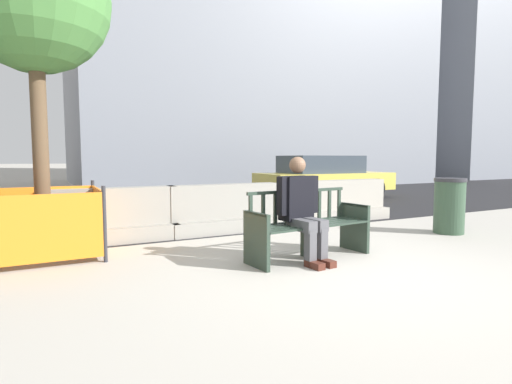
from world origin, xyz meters
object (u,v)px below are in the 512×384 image
Objects in this scene: seated_person at (301,207)px; street_bench at (308,228)px; jersey_barrier_centre at (225,212)px; trash_bin at (449,206)px; jersey_barrier_right at (343,204)px; street_tree at (34,0)px; construction_fence at (44,221)px; jersey_barrier_left at (112,220)px; car_taxi_near at (323,176)px.

street_bench is at bearing 23.80° from seated_person.
trash_bin is (3.38, -1.93, 0.14)m from jersey_barrier_centre.
jersey_barrier_right is (2.50, 2.32, -0.06)m from street_bench.
jersey_barrier_right is at bearing 2.02° from jersey_barrier_centre.
street_tree is 3.04× the size of construction_fence.
jersey_barrier_left is at bearing -179.09° from jersey_barrier_right.
seated_person is at bearing -31.15° from street_tree.
jersey_barrier_centre is at bearing 150.30° from trash_bin.
seated_person is at bearing -31.15° from construction_fence.
street_tree is at bearing 148.85° from seated_person.
jersey_barrier_right is at bearing 107.97° from trash_bin.
jersey_barrier_centre is 0.45× the size of car_taxi_near.
jersey_barrier_left and jersey_barrier_right have the same top height.
jersey_barrier_left is at bearing 159.70° from trash_bin.
jersey_barrier_right is 6.30m from street_tree.
car_taxi_near is (7.10, 4.02, 0.36)m from jersey_barrier_left.
street_tree is (-3.04, 1.67, 2.88)m from street_bench.
car_taxi_near is 4.65× the size of trash_bin.
construction_fence is at bearing -168.82° from jersey_barrier_centre.
car_taxi_near is at bearing 73.01° from trash_bin.
jersey_barrier_left is (-2.12, 2.25, -0.06)m from street_bench.
jersey_barrier_right is (2.66, 2.39, -0.35)m from seated_person.
street_bench is at bearing -84.18° from jersey_barrier_centre.
street_tree is 4.44× the size of trash_bin.
street_tree is 2.80m from construction_fence.
seated_person is 2.32m from jersey_barrier_centre.
construction_fence reaches higher than jersey_barrier_left.
trash_bin reaches higher than jersey_barrier_right.
car_taxi_near is (2.48, 3.94, 0.36)m from jersey_barrier_right.
seated_person is 0.66× the size of jersey_barrier_right.
jersey_barrier_left is at bearing 32.13° from street_tree.
construction_fence is at bearing -173.28° from jersey_barrier_right.
jersey_barrier_left is at bearing 130.16° from seated_person.
trash_bin is at bearing 5.36° from street_bench.
jersey_barrier_centre is (-0.06, 2.30, -0.35)m from seated_person.
jersey_barrier_left is at bearing 32.13° from construction_fence.
street_tree is 6.94m from trash_bin.
street_tree reaches higher than construction_fence.
car_taxi_near reaches higher than jersey_barrier_right.
trash_bin is at bearing -20.30° from jersey_barrier_left.
seated_person is at bearing -129.06° from car_taxi_near.
jersey_barrier_right is at bearing 0.91° from jersey_barrier_left.
jersey_barrier_centre is 1.00× the size of jersey_barrier_right.
car_taxi_near is (8.02, 4.60, -2.58)m from street_tree.
street_bench is 1.81× the size of trash_bin.
car_taxi_near is at bearing 29.81° from street_tree.
street_tree reaches higher than jersey_barrier_left.
street_tree is (-2.82, -0.56, 2.93)m from jersey_barrier_centre.
car_taxi_near reaches higher than street_bench.
car_taxi_near is at bearing 50.94° from seated_person.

